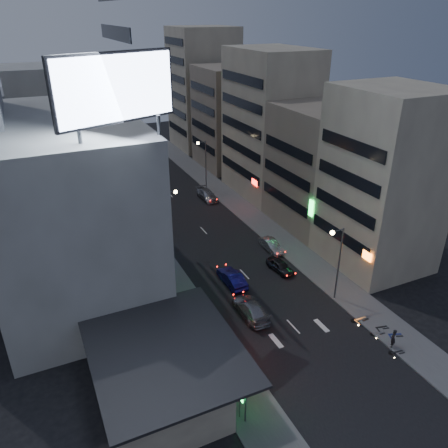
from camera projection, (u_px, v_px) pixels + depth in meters
ground at (319, 354)px, 37.77m from camera, size 180.00×180.00×0.00m
sidewalk_left at (138, 229)px, 59.14m from camera, size 4.00×120.00×0.12m
sidewalk_right at (243, 209)px, 65.20m from camera, size 4.00×120.00×0.12m
food_court at (155, 371)px, 33.26m from camera, size 11.00×13.00×3.88m
white_building at (68, 208)px, 43.65m from camera, size 14.00×24.00×18.00m
shophouse_near at (383, 181)px, 47.59m from camera, size 10.00×11.00×20.00m
shophouse_mid at (321, 167)px, 58.03m from camera, size 11.00×12.00×16.00m
shophouse_far at (270, 124)px, 67.10m from camera, size 10.00×14.00×22.00m
far_left_a at (55, 137)px, 64.13m from camera, size 11.00×10.00×20.00m
far_left_b at (47, 134)px, 75.63m from camera, size 12.00×10.00×15.00m
far_right_a at (230, 117)px, 80.38m from camera, size 11.00×12.00×18.00m
far_right_b at (203, 89)px, 90.65m from camera, size 12.00×12.00×24.00m
billboard at (116, 89)px, 31.43m from camera, size 9.52×3.75×6.20m
street_lamp_right_near at (337, 254)px, 42.53m from camera, size 1.60×0.44×8.02m
street_lamp_left at (169, 213)px, 51.08m from camera, size 1.60×0.44×8.02m
street_lamp_right_far at (203, 158)px, 70.21m from camera, size 1.60×0.44×8.02m
parked_car_right_near at (280, 266)px, 49.52m from camera, size 1.99×4.02×1.32m
parked_car_right_mid at (271, 245)px, 53.81m from camera, size 1.46×4.08×1.34m
parked_car_left at (144, 206)px, 64.41m from camera, size 3.22×6.09×1.63m
parked_car_right_far at (207, 195)px, 68.42m from camera, size 2.18×5.08×1.46m
road_car_blue at (232, 278)px, 47.06m from camera, size 1.68×4.70×1.54m
road_car_silver at (251, 309)px, 42.24m from camera, size 2.33×5.37×1.54m
person at (393, 338)px, 38.06m from camera, size 0.76×0.76×1.78m
scooter_black_a at (403, 345)px, 37.84m from camera, size 0.75×1.70×1.00m
scooter_silver_a at (383, 326)px, 40.11m from camera, size 0.60×1.64×0.99m
scooter_blue at (402, 328)px, 39.76m from camera, size 1.21×1.91×1.11m
scooter_black_b at (387, 321)px, 40.77m from camera, size 0.93×1.81×1.06m
scooter_silver_b at (366, 311)px, 41.96m from camera, size 0.73×2.05×1.25m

